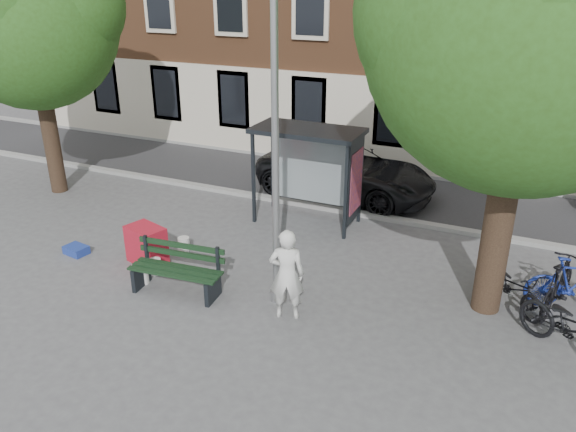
{
  "coord_description": "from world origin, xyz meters",
  "views": [
    {
      "loc": [
        4.38,
        -9.07,
        6.28
      ],
      "look_at": [
        -0.28,
        1.19,
        1.4
      ],
      "focal_mm": 35.0,
      "sensor_mm": 36.0,
      "label": 1
    }
  ],
  "objects_px": {
    "bike_a": "(575,329)",
    "bike_b": "(574,284)",
    "painter": "(287,274)",
    "bike_c": "(513,287)",
    "bench": "(177,272)",
    "red_stand": "(147,245)",
    "bus_shelter": "(323,155)",
    "bike_d": "(558,285)",
    "car_dark": "(346,172)",
    "lamppost": "(276,174)"
  },
  "relations": [
    {
      "from": "painter",
      "to": "bike_c",
      "type": "bearing_deg",
      "value": -170.29
    },
    {
      "from": "lamppost",
      "to": "bike_d",
      "type": "bearing_deg",
      "value": 20.5
    },
    {
      "from": "lamppost",
      "to": "red_stand",
      "type": "bearing_deg",
      "value": 175.64
    },
    {
      "from": "bike_d",
      "to": "bus_shelter",
      "type": "bearing_deg",
      "value": -3.6
    },
    {
      "from": "painter",
      "to": "bench",
      "type": "relative_size",
      "value": 0.92
    },
    {
      "from": "car_dark",
      "to": "bench",
      "type": "bearing_deg",
      "value": 173.68
    },
    {
      "from": "car_dark",
      "to": "red_stand",
      "type": "bearing_deg",
      "value": 160.28
    },
    {
      "from": "red_stand",
      "to": "car_dark",
      "type": "bearing_deg",
      "value": 65.33
    },
    {
      "from": "painter",
      "to": "car_dark",
      "type": "distance_m",
      "value": 6.93
    },
    {
      "from": "lamppost",
      "to": "red_stand",
      "type": "distance_m",
      "value": 4.22
    },
    {
      "from": "painter",
      "to": "bench",
      "type": "height_order",
      "value": "painter"
    },
    {
      "from": "bike_d",
      "to": "car_dark",
      "type": "relative_size",
      "value": 0.36
    },
    {
      "from": "painter",
      "to": "red_stand",
      "type": "xyz_separation_m",
      "value": [
        -3.94,
        0.72,
        -0.49
      ]
    },
    {
      "from": "painter",
      "to": "bench",
      "type": "bearing_deg",
      "value": -16.77
    },
    {
      "from": "bus_shelter",
      "to": "lamppost",
      "type": "bearing_deg",
      "value": -81.57
    },
    {
      "from": "bike_a",
      "to": "red_stand",
      "type": "xyz_separation_m",
      "value": [
        -9.05,
        -0.21,
        -0.13
      ]
    },
    {
      "from": "bike_a",
      "to": "bike_b",
      "type": "height_order",
      "value": "bike_a"
    },
    {
      "from": "bench",
      "to": "red_stand",
      "type": "distance_m",
      "value": 1.64
    },
    {
      "from": "bike_d",
      "to": "car_dark",
      "type": "bearing_deg",
      "value": -20.11
    },
    {
      "from": "bus_shelter",
      "to": "bike_a",
      "type": "height_order",
      "value": "bus_shelter"
    },
    {
      "from": "bus_shelter",
      "to": "bike_b",
      "type": "relative_size",
      "value": 1.49
    },
    {
      "from": "painter",
      "to": "bike_b",
      "type": "distance_m",
      "value": 5.78
    },
    {
      "from": "car_dark",
      "to": "red_stand",
      "type": "height_order",
      "value": "car_dark"
    },
    {
      "from": "lamppost",
      "to": "bike_b",
      "type": "relative_size",
      "value": 3.2
    },
    {
      "from": "bike_b",
      "to": "lamppost",
      "type": "bearing_deg",
      "value": 94.84
    },
    {
      "from": "bike_b",
      "to": "car_dark",
      "type": "bearing_deg",
      "value": 39.61
    },
    {
      "from": "lamppost",
      "to": "bike_a",
      "type": "relative_size",
      "value": 2.79
    },
    {
      "from": "painter",
      "to": "bike_d",
      "type": "height_order",
      "value": "painter"
    },
    {
      "from": "bike_c",
      "to": "bike_d",
      "type": "bearing_deg",
      "value": -30.45
    },
    {
      "from": "painter",
      "to": "bike_d",
      "type": "distance_m",
      "value": 5.42
    },
    {
      "from": "bike_a",
      "to": "bike_b",
      "type": "distance_m",
      "value": 1.71
    },
    {
      "from": "bus_shelter",
      "to": "bike_d",
      "type": "distance_m",
      "value": 6.39
    },
    {
      "from": "lamppost",
      "to": "car_dark",
      "type": "height_order",
      "value": "lamppost"
    },
    {
      "from": "bike_d",
      "to": "car_dark",
      "type": "height_order",
      "value": "car_dark"
    },
    {
      "from": "bench",
      "to": "car_dark",
      "type": "bearing_deg",
      "value": 73.25
    },
    {
      "from": "painter",
      "to": "bike_a",
      "type": "relative_size",
      "value": 0.86
    },
    {
      "from": "car_dark",
      "to": "bike_a",
      "type": "bearing_deg",
      "value": -128.41
    },
    {
      "from": "bike_d",
      "to": "bike_b",
      "type": "bearing_deg",
      "value": -127.78
    },
    {
      "from": "bike_c",
      "to": "red_stand",
      "type": "bearing_deg",
      "value": 144.58
    },
    {
      "from": "lamppost",
      "to": "bike_d",
      "type": "relative_size",
      "value": 3.18
    },
    {
      "from": "car_dark",
      "to": "lamppost",
      "type": "bearing_deg",
      "value": -168.85
    },
    {
      "from": "bike_a",
      "to": "bike_d",
      "type": "xyz_separation_m",
      "value": [
        -0.28,
        1.49,
        0.0
      ]
    },
    {
      "from": "painter",
      "to": "bike_c",
      "type": "height_order",
      "value": "painter"
    },
    {
      "from": "lamppost",
      "to": "car_dark",
      "type": "relative_size",
      "value": 1.13
    },
    {
      "from": "lamppost",
      "to": "bike_b",
      "type": "bearing_deg",
      "value": 21.44
    },
    {
      "from": "bench",
      "to": "bike_a",
      "type": "xyz_separation_m",
      "value": [
        7.63,
        1.03,
        0.1
      ]
    },
    {
      "from": "painter",
      "to": "bike_b",
      "type": "xyz_separation_m",
      "value": [
        5.13,
        2.64,
        -0.37
      ]
    },
    {
      "from": "bike_a",
      "to": "car_dark",
      "type": "bearing_deg",
      "value": 81.42
    },
    {
      "from": "painter",
      "to": "bike_d",
      "type": "xyz_separation_m",
      "value": [
        4.83,
        2.42,
        -0.37
      ]
    },
    {
      "from": "bench",
      "to": "bike_a",
      "type": "distance_m",
      "value": 7.7
    }
  ]
}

